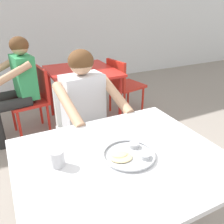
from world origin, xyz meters
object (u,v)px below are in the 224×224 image
object	(u,v)px
chair_red_left	(34,96)
patron_background	(16,80)
thali_tray	(129,154)
table_background_red	(82,76)
drinking_cup	(57,158)
chair_foreground	(79,122)
diner_foreground	(88,110)
chair_red_right	(123,83)
table_foreground	(121,168)

from	to	relation	value
chair_red_left	patron_background	distance (m)	0.29
thali_tray	table_background_red	xyz separation A→B (m)	(0.40, 1.88, -0.12)
drinking_cup	chair_foreground	xyz separation A→B (m)	(0.40, 0.88, -0.31)
diner_foreground	chair_red_right	bearing A→B (deg)	49.96
thali_tray	drinking_cup	distance (m)	0.38
table_background_red	chair_red_right	world-z (taller)	chair_red_right
chair_red_left	chair_red_right	distance (m)	1.22
drinking_cup	chair_red_left	bearing A→B (deg)	85.60
patron_background	thali_tray	bearing A→B (deg)	-77.97
diner_foreground	chair_red_right	world-z (taller)	diner_foreground
chair_foreground	table_background_red	world-z (taller)	chair_foreground
table_foreground	chair_foreground	xyz separation A→B (m)	(0.08, 0.97, -0.19)
table_foreground	table_background_red	bearing A→B (deg)	76.83
chair_foreground	table_foreground	bearing A→B (deg)	-94.51
chair_foreground	thali_tray	bearing A→B (deg)	-92.07
chair_foreground	table_background_red	xyz separation A→B (m)	(0.36, 0.90, 0.15)
chair_foreground	diner_foreground	distance (m)	0.31
thali_tray	chair_red_right	size ratio (longest dim) A/B	0.36
table_foreground	chair_foreground	size ratio (longest dim) A/B	1.31
table_foreground	thali_tray	distance (m)	0.09
table_background_red	chair_red_left	distance (m)	0.65
thali_tray	patron_background	xyz separation A→B (m)	(-0.40, 1.86, -0.06)
chair_red_right	chair_red_left	bearing A→B (deg)	178.96
chair_foreground	diner_foreground	xyz separation A→B (m)	(0.02, -0.22, 0.22)
chair_red_left	patron_background	bearing A→B (deg)	-168.69
chair_foreground	chair_red_right	world-z (taller)	chair_foreground
table_background_red	chair_foreground	bearing A→B (deg)	-111.83
table_foreground	drinking_cup	xyz separation A→B (m)	(-0.33, 0.08, 0.12)
patron_background	drinking_cup	bearing A→B (deg)	-89.00
thali_tray	chair_red_right	bearing A→B (deg)	62.13
table_background_red	diner_foreground	bearing A→B (deg)	-107.08
thali_tray	patron_background	distance (m)	1.90
drinking_cup	chair_red_right	size ratio (longest dim) A/B	0.11
table_foreground	table_background_red	xyz separation A→B (m)	(0.44, 1.87, -0.04)
thali_tray	diner_foreground	xyz separation A→B (m)	(0.05, 0.76, -0.06)
table_foreground	diner_foreground	size ratio (longest dim) A/B	0.93
table_background_red	chair_red_left	xyz separation A→B (m)	(-0.62, 0.02, -0.18)
diner_foreground	table_background_red	xyz separation A→B (m)	(0.34, 1.12, -0.07)
table_background_red	patron_background	distance (m)	0.80
chair_red_left	thali_tray	bearing A→B (deg)	-83.16
thali_tray	diner_foreground	distance (m)	0.76
chair_red_left	chair_red_right	xyz separation A→B (m)	(1.22, -0.02, -0.00)
table_background_red	chair_red_right	distance (m)	0.62
chair_red_right	chair_foreground	bearing A→B (deg)	-136.78
chair_foreground	table_background_red	size ratio (longest dim) A/B	0.94
chair_foreground	chair_red_right	xyz separation A→B (m)	(0.96, 0.90, -0.02)
thali_tray	diner_foreground	world-z (taller)	diner_foreground
patron_background	table_background_red	bearing A→B (deg)	0.97
diner_foreground	chair_red_left	world-z (taller)	diner_foreground
thali_tray	chair_foreground	size ratio (longest dim) A/B	0.34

